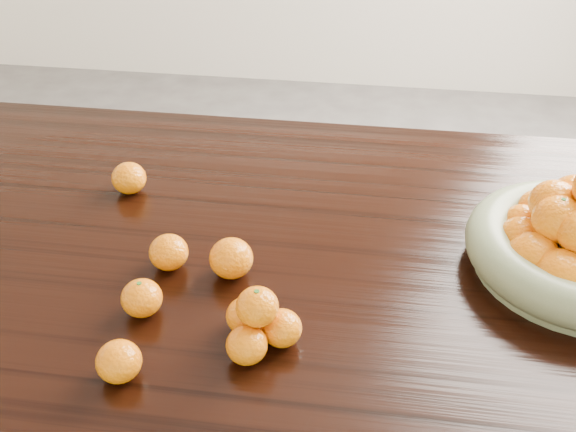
# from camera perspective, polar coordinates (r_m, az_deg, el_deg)

# --- Properties ---
(dining_table) EXTENTS (2.00, 1.00, 0.75)m
(dining_table) POSITION_cam_1_polar(r_m,az_deg,el_deg) (1.21, 1.30, -6.13)
(dining_table) COLOR black
(dining_table) RESTS_ON ground
(orange_pyramid) EXTENTS (0.12, 0.12, 0.10)m
(orange_pyramid) POSITION_cam_1_polar(r_m,az_deg,el_deg) (0.95, -2.69, -9.52)
(orange_pyramid) COLOR orange
(orange_pyramid) RESTS_ON dining_table
(loose_orange_0) EXTENTS (0.06, 0.06, 0.06)m
(loose_orange_0) POSITION_cam_1_polar(r_m,az_deg,el_deg) (1.03, -12.87, -7.13)
(loose_orange_0) COLOR orange
(loose_orange_0) RESTS_ON dining_table
(loose_orange_1) EXTENTS (0.06, 0.06, 0.06)m
(loose_orange_1) POSITION_cam_1_polar(r_m,az_deg,el_deg) (0.95, -14.80, -12.39)
(loose_orange_1) COLOR orange
(loose_orange_1) RESTS_ON dining_table
(loose_orange_2) EXTENTS (0.07, 0.07, 0.07)m
(loose_orange_2) POSITION_cam_1_polar(r_m,az_deg,el_deg) (1.08, -5.07, -3.76)
(loose_orange_2) COLOR orange
(loose_orange_2) RESTS_ON dining_table
(loose_orange_3) EXTENTS (0.07, 0.07, 0.06)m
(loose_orange_3) POSITION_cam_1_polar(r_m,az_deg,el_deg) (1.33, -13.95, 3.29)
(loose_orange_3) COLOR orange
(loose_orange_3) RESTS_ON dining_table
(loose_orange_4) EXTENTS (0.07, 0.07, 0.06)m
(loose_orange_4) POSITION_cam_1_polar(r_m,az_deg,el_deg) (1.11, -10.55, -3.19)
(loose_orange_4) COLOR orange
(loose_orange_4) RESTS_ON dining_table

